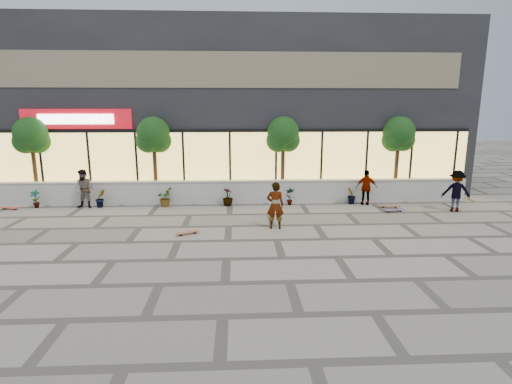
{
  "coord_description": "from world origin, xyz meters",
  "views": [
    {
      "loc": [
        0.33,
        -10.98,
        4.35
      ],
      "look_at": [
        1.01,
        3.24,
        1.3
      ],
      "focal_mm": 28.0,
      "sensor_mm": 36.0,
      "label": 1
    }
  ],
  "objects_px": {
    "skater_right_near": "(366,188)",
    "skateboard_center": "(187,232)",
    "skater_left": "(84,189)",
    "skater_center": "(275,205)",
    "skateboard_right_far": "(394,210)",
    "tree_west": "(31,137)",
    "skater_right_far": "(456,191)",
    "skateboard_left": "(10,208)",
    "skateboard_right_near": "(390,206)",
    "tree_mideast": "(283,137)",
    "tree_midwest": "(154,137)",
    "tree_east": "(399,136)"
  },
  "relations": [
    {
      "from": "skater_right_near",
      "to": "skateboard_center",
      "type": "xyz_separation_m",
      "value": [
        -7.54,
        -3.94,
        -0.71
      ]
    },
    {
      "from": "skater_left",
      "to": "skater_right_near",
      "type": "relative_size",
      "value": 1.07
    },
    {
      "from": "skater_center",
      "to": "skateboard_right_far",
      "type": "relative_size",
      "value": 1.97
    },
    {
      "from": "skater_left",
      "to": "skater_right_near",
      "type": "distance_m",
      "value": 12.43
    },
    {
      "from": "tree_west",
      "to": "skater_right_far",
      "type": "xyz_separation_m",
      "value": [
        18.53,
        -2.7,
        -2.11
      ]
    },
    {
      "from": "skateboard_center",
      "to": "skateboard_left",
      "type": "distance_m",
      "value": 8.95
    },
    {
      "from": "skateboard_right_near",
      "to": "skater_right_far",
      "type": "bearing_deg",
      "value": -5.7
    },
    {
      "from": "skater_right_near",
      "to": "skateboard_right_near",
      "type": "xyz_separation_m",
      "value": [
        0.87,
        -0.63,
        -0.71
      ]
    },
    {
      "from": "skateboard_right_far",
      "to": "tree_mideast",
      "type": "bearing_deg",
      "value": 138.43
    },
    {
      "from": "tree_west",
      "to": "skateboard_left",
      "type": "xyz_separation_m",
      "value": [
        -0.5,
        -1.5,
        -2.91
      ]
    },
    {
      "from": "tree_midwest",
      "to": "skateboard_left",
      "type": "relative_size",
      "value": 4.8
    },
    {
      "from": "tree_east",
      "to": "skater_right_near",
      "type": "bearing_deg",
      "value": -143.25
    },
    {
      "from": "skater_left",
      "to": "skateboard_center",
      "type": "bearing_deg",
      "value": -29.81
    },
    {
      "from": "tree_west",
      "to": "skater_right_near",
      "type": "distance_m",
      "value": 15.35
    },
    {
      "from": "skateboard_center",
      "to": "skateboard_right_near",
      "type": "height_order",
      "value": "skateboard_right_near"
    },
    {
      "from": "tree_mideast",
      "to": "tree_east",
      "type": "xyz_separation_m",
      "value": [
        5.5,
        0.0,
        0.0
      ]
    },
    {
      "from": "tree_mideast",
      "to": "skater_right_far",
      "type": "distance_m",
      "value": 7.83
    },
    {
      "from": "skater_left",
      "to": "skater_right_far",
      "type": "bearing_deg",
      "value": 4.35
    },
    {
      "from": "skater_center",
      "to": "skater_right_far",
      "type": "bearing_deg",
      "value": -160.76
    },
    {
      "from": "skateboard_left",
      "to": "skater_left",
      "type": "bearing_deg",
      "value": 15.34
    },
    {
      "from": "skateboard_right_far",
      "to": "skater_right_far",
      "type": "bearing_deg",
      "value": -10.97
    },
    {
      "from": "tree_midwest",
      "to": "tree_west",
      "type": "bearing_deg",
      "value": 180.0
    },
    {
      "from": "tree_west",
      "to": "tree_midwest",
      "type": "xyz_separation_m",
      "value": [
        5.5,
        0.0,
        0.0
      ]
    },
    {
      "from": "tree_midwest",
      "to": "skater_center",
      "type": "bearing_deg",
      "value": -42.53
    },
    {
      "from": "skater_left",
      "to": "skater_right_near",
      "type": "xyz_separation_m",
      "value": [
        12.43,
        0.0,
        -0.05
      ]
    },
    {
      "from": "skateboard_center",
      "to": "skateboard_right_far",
      "type": "bearing_deg",
      "value": -8.83
    },
    {
      "from": "skateboard_right_far",
      "to": "skater_left",
      "type": "bearing_deg",
      "value": 164.03
    },
    {
      "from": "tree_west",
      "to": "skateboard_right_far",
      "type": "height_order",
      "value": "tree_west"
    },
    {
      "from": "tree_west",
      "to": "tree_east",
      "type": "distance_m",
      "value": 17.0
    },
    {
      "from": "skateboard_right_near",
      "to": "skater_center",
      "type": "bearing_deg",
      "value": -143.44
    },
    {
      "from": "skateboard_center",
      "to": "tree_west",
      "type": "bearing_deg",
      "value": 118.37
    },
    {
      "from": "skater_center",
      "to": "skateboard_center",
      "type": "bearing_deg",
      "value": 15.0
    },
    {
      "from": "tree_mideast",
      "to": "skateboard_left",
      "type": "bearing_deg",
      "value": -172.87
    },
    {
      "from": "skateboard_left",
      "to": "skateboard_right_near",
      "type": "xyz_separation_m",
      "value": [
        16.5,
        -0.53,
        0.01
      ]
    },
    {
      "from": "skater_left",
      "to": "skateboard_right_near",
      "type": "distance_m",
      "value": 13.34
    },
    {
      "from": "skateboard_center",
      "to": "skateboard_right_near",
      "type": "xyz_separation_m",
      "value": [
        8.41,
        3.31,
        0.0
      ]
    },
    {
      "from": "skateboard_right_near",
      "to": "tree_east",
      "type": "bearing_deg",
      "value": 73.0
    },
    {
      "from": "skater_left",
      "to": "skateboard_right_near",
      "type": "xyz_separation_m",
      "value": [
        13.3,
        -0.63,
        -0.77
      ]
    },
    {
      "from": "skateboard_center",
      "to": "skater_left",
      "type": "bearing_deg",
      "value": 114.64
    },
    {
      "from": "tree_mideast",
      "to": "skateboard_right_far",
      "type": "distance_m",
      "value": 5.94
    },
    {
      "from": "tree_west",
      "to": "skater_right_far",
      "type": "distance_m",
      "value": 18.85
    },
    {
      "from": "tree_mideast",
      "to": "skateboard_left",
      "type": "xyz_separation_m",
      "value": [
        -12.0,
        -1.5,
        -2.91
      ]
    },
    {
      "from": "skateboard_left",
      "to": "tree_midwest",
      "type": "bearing_deg",
      "value": 27.58
    },
    {
      "from": "tree_mideast",
      "to": "skater_left",
      "type": "height_order",
      "value": "tree_mideast"
    },
    {
      "from": "skater_left",
      "to": "skateboard_right_near",
      "type": "bearing_deg",
      "value": 6.36
    },
    {
      "from": "skater_left",
      "to": "skateboard_left",
      "type": "relative_size",
      "value": 2.09
    },
    {
      "from": "skater_center",
      "to": "skateboard_center",
      "type": "xyz_separation_m",
      "value": [
        -3.11,
        -0.57,
        -0.78
      ]
    },
    {
      "from": "tree_west",
      "to": "skateboard_left",
      "type": "bearing_deg",
      "value": -108.43
    },
    {
      "from": "tree_east",
      "to": "skater_left",
      "type": "xyz_separation_m",
      "value": [
        -14.3,
        -1.4,
        -2.13
      ]
    },
    {
      "from": "skater_center",
      "to": "skateboard_right_far",
      "type": "bearing_deg",
      "value": -153.81
    }
  ]
}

